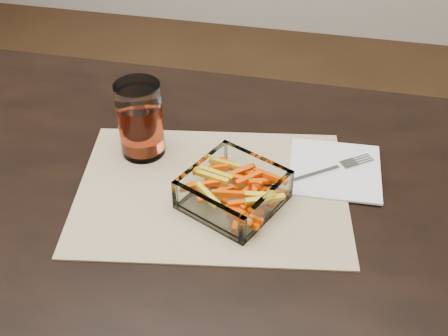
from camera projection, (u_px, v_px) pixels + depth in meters
The scene contains 6 objects.
dining_table at pixel (192, 253), 0.95m from camera, with size 1.60×0.90×0.75m.
placemat at pixel (212, 190), 0.94m from camera, with size 0.45×0.33×0.00m, color tan.
glass_bowl at pixel (233, 192), 0.90m from camera, with size 0.19×0.19×0.05m.
tumbler at pixel (141, 122), 0.98m from camera, with size 0.08×0.08×0.14m.
napkin at pixel (335, 170), 0.98m from camera, with size 0.16×0.16×0.00m, color white.
fork at pixel (334, 168), 0.98m from camera, with size 0.15×0.11×0.00m.
Camera 1 is at (0.19, -0.62, 1.38)m, focal length 45.00 mm.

